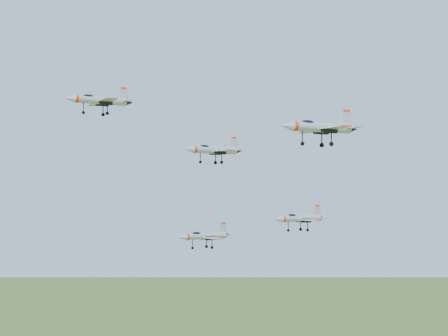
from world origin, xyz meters
TOP-DOWN VIEW (x-y plane):
  - jet_lead at (-15.97, 14.64)m, footprint 13.17×10.91m
  - jet_left_high at (1.16, 2.46)m, footprint 12.27×10.14m
  - jet_right_high at (3.71, -22.78)m, footprint 14.01×11.71m
  - jet_left_low at (4.18, 10.09)m, footprint 11.89×9.82m
  - jet_right_low at (9.35, -11.81)m, footprint 10.77×8.91m

SIDE VIEW (x-z plane):
  - jet_left_low at x=4.18m, z-range 130.66..133.84m
  - jet_right_low at x=9.35m, z-range 134.95..137.83m
  - jet_left_high at x=1.16m, z-range 146.88..150.16m
  - jet_right_high at x=3.71m, z-range 148.88..152.63m
  - jet_lead at x=-15.97m, z-range 155.91..159.43m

